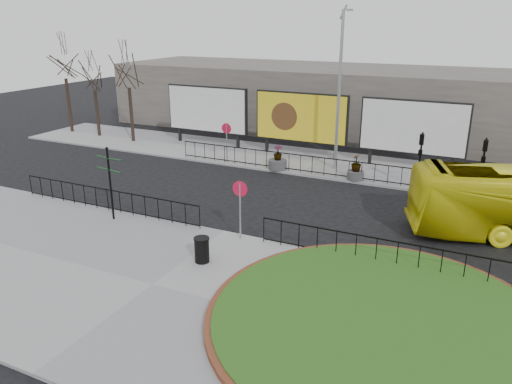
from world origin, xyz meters
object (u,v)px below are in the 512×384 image
Objects in this scene: planter_a at (278,162)px; planter_c at (356,170)px; litter_bin at (202,250)px; billboard_mid at (301,118)px; fingerpost_sign at (110,176)px; lamp_post at (339,89)px.

planter_a is 0.98× the size of planter_c.
litter_bin is 12.49m from planter_c.
billboard_mid reaches higher than fingerpost_sign.
lamp_post reaches higher than planter_c.
litter_bin is 12.44m from planter_a.
litter_bin is at bearing -93.51° from lamp_post.
lamp_post is at bearing -33.25° from billboard_mid.
fingerpost_sign is at bearing -128.48° from planter_c.
lamp_post is 6.37× the size of planter_a.
lamp_post is 2.77× the size of fingerpost_sign.
litter_bin is at bearing -101.57° from planter_c.
billboard_mid is 4.10m from planter_a.
litter_bin is at bearing -82.23° from billboard_mid.
litter_bin is (-0.85, -13.84, -4.22)m from lamp_post.
billboard_mid reaches higher than litter_bin.
planter_c reaches higher than planter_a.
planter_a is at bearing -90.99° from billboard_mid.
planter_c is at bearing 78.43° from litter_bin.
planter_c is (2.51, 12.24, 0.07)m from litter_bin.
planter_c is (4.73, 0.00, 0.10)m from planter_a.
billboard_mid is 4.23m from lamp_post.
planter_c is at bearing 0.00° from planter_a.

